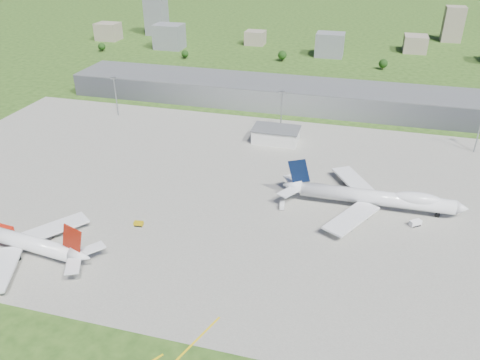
% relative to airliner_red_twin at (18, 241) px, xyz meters
% --- Properties ---
extents(ground, '(1400.00, 1400.00, 0.00)m').
position_rel_airliner_red_twin_xyz_m(ground, '(65.73, 178.77, -5.12)').
color(ground, '#274816').
rests_on(ground, ground).
extents(apron, '(360.00, 190.00, 0.08)m').
position_rel_airliner_red_twin_xyz_m(apron, '(75.73, 68.77, -5.08)').
color(apron, gray).
rests_on(apron, ground).
extents(terminal, '(300.00, 42.00, 15.00)m').
position_rel_airliner_red_twin_xyz_m(terminal, '(65.73, 193.77, 2.38)').
color(terminal, slate).
rests_on(terminal, ground).
extents(ops_building, '(26.00, 16.00, 8.00)m').
position_rel_airliner_red_twin_xyz_m(ops_building, '(75.73, 128.77, -1.12)').
color(ops_building, silver).
rests_on(ops_building, ground).
extents(mast_west, '(3.50, 2.00, 25.90)m').
position_rel_airliner_red_twin_xyz_m(mast_west, '(-34.27, 143.77, 12.58)').
color(mast_west, gray).
rests_on(mast_west, ground).
extents(mast_center, '(3.50, 2.00, 25.90)m').
position_rel_airliner_red_twin_xyz_m(mast_center, '(75.73, 143.77, 12.58)').
color(mast_center, gray).
rests_on(mast_center, ground).
extents(airliner_red_twin, '(70.11, 54.33, 19.23)m').
position_rel_airliner_red_twin_xyz_m(airliner_red_twin, '(0.00, 0.00, 0.00)').
color(airliner_red_twin, white).
rests_on(airliner_red_twin, ground).
extents(airliner_blue_quad, '(80.11, 62.97, 20.96)m').
position_rel_airliner_red_twin_xyz_m(airliner_blue_quad, '(132.84, 68.01, 0.70)').
color(airliner_blue_quad, white).
rests_on(airliner_blue_quad, ground).
extents(fire_truck, '(9.17, 4.26, 3.90)m').
position_rel_airliner_red_twin_xyz_m(fire_truck, '(-14.00, 7.84, -3.18)').
color(fire_truck, red).
rests_on(fire_truck, ground).
extents(tug_yellow, '(4.10, 2.70, 1.89)m').
position_rel_airliner_red_twin_xyz_m(tug_yellow, '(36.84, 28.09, -4.14)').
color(tug_yellow, '#C5A10B').
rests_on(tug_yellow, ground).
extents(van_white_near, '(2.82, 5.08, 2.47)m').
position_rel_airliner_red_twin_xyz_m(van_white_near, '(92.86, 57.67, -3.87)').
color(van_white_near, silver).
rests_on(van_white_near, ground).
extents(van_white_far, '(5.44, 4.86, 2.58)m').
position_rel_airliner_red_twin_xyz_m(van_white_far, '(149.85, 58.70, -3.82)').
color(van_white_far, white).
rests_on(van_white_far, ground).
extents(bldg_far_w, '(24.00, 20.00, 18.00)m').
position_rel_airliner_red_twin_xyz_m(bldg_far_w, '(-154.27, 348.77, 3.88)').
color(bldg_far_w, gray).
rests_on(bldg_far_w, ground).
extents(bldg_w, '(28.00, 22.00, 24.00)m').
position_rel_airliner_red_twin_xyz_m(bldg_w, '(-74.27, 328.77, 6.88)').
color(bldg_w, slate).
rests_on(bldg_w, ground).
extents(bldg_cw, '(20.00, 18.00, 14.00)m').
position_rel_airliner_red_twin_xyz_m(bldg_cw, '(5.73, 368.77, 1.88)').
color(bldg_cw, gray).
rests_on(bldg_cw, ground).
extents(bldg_c, '(26.00, 20.00, 22.00)m').
position_rel_airliner_red_twin_xyz_m(bldg_c, '(85.73, 338.77, 5.88)').
color(bldg_c, slate).
rests_on(bldg_c, ground).
extents(bldg_ce, '(22.00, 24.00, 16.00)m').
position_rel_airliner_red_twin_xyz_m(bldg_ce, '(165.73, 378.77, 2.88)').
color(bldg_ce, gray).
rests_on(bldg_ce, ground).
extents(bldg_tall_w, '(22.00, 20.00, 44.00)m').
position_rel_airliner_red_twin_xyz_m(bldg_tall_w, '(-114.27, 388.77, 16.88)').
color(bldg_tall_w, slate).
rests_on(bldg_tall_w, ground).
extents(bldg_tall_e, '(20.00, 18.00, 36.00)m').
position_rel_airliner_red_twin_xyz_m(bldg_tall_e, '(205.73, 438.77, 12.88)').
color(bldg_tall_e, gray).
rests_on(bldg_tall_e, ground).
extents(tree_far_w, '(7.20, 7.20, 8.80)m').
position_rel_airliner_red_twin_xyz_m(tree_far_w, '(-134.27, 298.77, 0.06)').
color(tree_far_w, '#382314').
rests_on(tree_far_w, ground).
extents(tree_w, '(6.75, 6.75, 8.25)m').
position_rel_airliner_red_twin_xyz_m(tree_w, '(-44.27, 293.77, -0.26)').
color(tree_w, '#382314').
rests_on(tree_w, ground).
extents(tree_c, '(8.10, 8.10, 9.90)m').
position_rel_airliner_red_twin_xyz_m(tree_c, '(45.73, 308.77, 0.71)').
color(tree_c, '#382314').
rests_on(tree_c, ground).
extents(tree_e, '(7.65, 7.65, 9.35)m').
position_rel_airliner_red_twin_xyz_m(tree_e, '(135.73, 303.77, 0.39)').
color(tree_e, '#382314').
rests_on(tree_e, ground).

